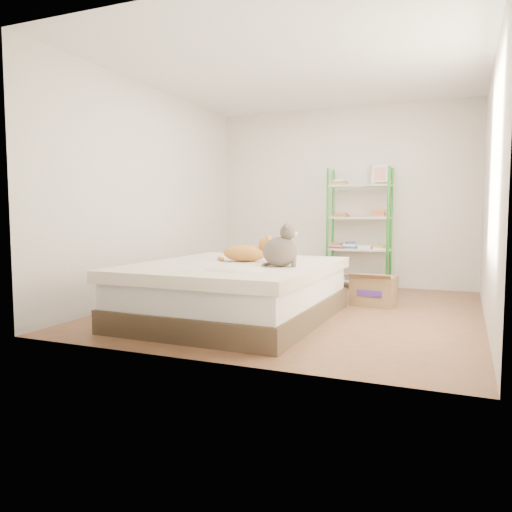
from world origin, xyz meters
The scene contains 7 objects.
room centered at (0.00, 0.00, 1.30)m, with size 3.81×4.21×2.61m.
bed centered at (-0.43, -0.70, 0.29)m, with size 1.82×2.26×0.57m.
orange_cat centered at (-0.41, -0.52, 0.68)m, with size 0.54×0.29×0.22m, color #E38A43, non-canonical shape.
grey_cat centered at (0.09, -0.84, 0.77)m, with size 0.29×0.35×0.40m, color #6D645C, non-canonical shape.
shelf_unit centered at (0.31, 1.88, 0.78)m, with size 0.88×0.36×1.74m.
cardboard_box centered at (0.73, 0.62, 0.17)m, with size 0.51×0.50×0.39m.
white_bin centered at (-0.57, 1.85, 0.21)m, with size 0.45×0.42×0.41m.
Camera 1 is at (1.68, -5.22, 1.08)m, focal length 35.00 mm.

